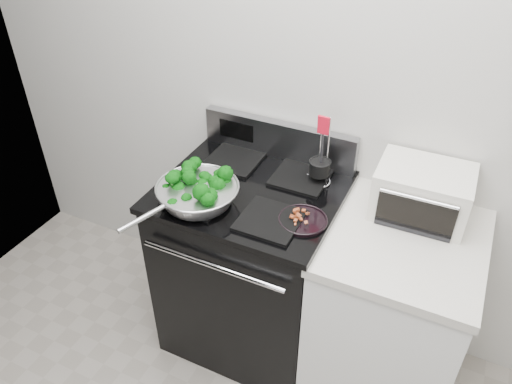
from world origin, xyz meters
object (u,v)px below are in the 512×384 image
Objects in this scene: toaster_oven at (422,192)px; bacon_plate at (303,218)px; utensil_holder at (319,171)px; skillet at (197,193)px; gas_range at (252,264)px.

bacon_plate is at bearing -144.88° from toaster_oven.
utensil_holder is (-0.04, 0.29, 0.04)m from bacon_plate.
skillet is 1.43× the size of toaster_oven.
bacon_plate is 0.53× the size of toaster_oven.
utensil_holder is at bearing 179.94° from toaster_oven.
utensil_holder is (0.41, 0.37, 0.01)m from skillet.
toaster_oven is (0.85, 0.37, 0.02)m from skillet.
gas_range is 2.98× the size of toaster_oven.
bacon_plate is (0.29, -0.12, 0.48)m from gas_range.
bacon_plate is 0.60× the size of utensil_holder.
gas_range is at bearing 158.04° from bacon_plate.
skillet is 1.62× the size of utensil_holder.
toaster_oven reaches higher than skillet.
gas_range is 0.57m from skillet.
gas_range reaches higher than skillet.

